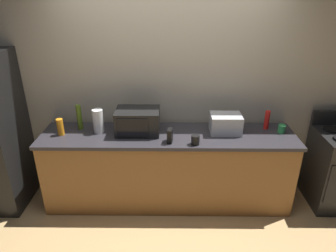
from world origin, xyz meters
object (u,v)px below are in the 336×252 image
microwave (138,121)px  toaster_oven (226,124)px  bottle_olive_oil (79,117)px  mug_green (282,129)px  paper_towel_roll (98,121)px  bottle_hot_sauce (267,120)px  bottle_dish_soap (60,127)px  mug_black (195,140)px  cordless_phone (170,136)px

microwave → toaster_oven: bearing=0.7°
bottle_olive_oil → mug_green: (2.28, -0.08, -0.10)m
paper_towel_roll → bottle_olive_oil: bottle_olive_oil is taller
toaster_oven → bottle_olive_oil: 1.65m
toaster_oven → microwave: bearing=-179.3°
bottle_olive_oil → bottle_hot_sauce: size_ratio=1.32×
paper_towel_roll → bottle_hot_sauce: paper_towel_roll is taller
bottle_dish_soap → toaster_oven: bearing=2.6°
toaster_oven → bottle_olive_oil: bearing=177.4°
toaster_oven → mug_black: size_ratio=3.26×
cordless_phone → bottle_hot_sauce: 1.16m
toaster_oven → bottle_dish_soap: toaster_oven is taller
microwave → paper_towel_roll: bearing=179.7°
mug_green → microwave: bearing=-179.8°
paper_towel_roll → toaster_oven: bearing=0.4°
toaster_oven → bottle_dish_soap: 1.83m
microwave → mug_green: bearing=0.2°
bottle_olive_oil → bottle_dish_soap: bearing=-137.6°
microwave → bottle_dish_soap: microwave is taller
paper_towel_roll → cordless_phone: paper_towel_roll is taller
bottle_dish_soap → bottle_olive_oil: (0.17, 0.16, 0.05)m
microwave → paper_towel_roll: (-0.44, 0.00, 0.00)m
mug_black → cordless_phone: bearing=169.0°
bottle_olive_oil → mug_green: bearing=-2.0°
mug_green → paper_towel_roll: bearing=-179.9°
paper_towel_roll → bottle_dish_soap: bearing=-169.6°
bottle_olive_oil → mug_black: (1.30, -0.37, -0.09)m
mug_black → mug_green: (0.99, 0.29, -0.01)m
cordless_phone → bottle_hot_sauce: bottle_hot_sauce is taller
paper_towel_roll → mug_green: paper_towel_roll is taller
bottle_dish_soap → bottle_olive_oil: 0.24m
mug_black → toaster_oven: bearing=39.8°
toaster_oven → paper_towel_roll: 1.42m
bottle_dish_soap → mug_green: (2.46, 0.08, -0.05)m
paper_towel_roll → microwave: bearing=-0.3°
toaster_oven → mug_green: (0.63, -0.01, -0.06)m
cordless_phone → mug_green: (1.25, 0.24, -0.03)m
toaster_oven → bottle_hot_sauce: 0.50m
paper_towel_roll → mug_black: size_ratio=2.59×
bottle_olive_oil → mug_black: bottle_olive_oil is taller
bottle_dish_soap → bottle_hot_sauce: 2.32m
bottle_hot_sauce → microwave: bearing=-175.7°
microwave → cordless_phone: microwave is taller
paper_towel_roll → bottle_olive_oil: bearing=160.2°
bottle_dish_soap → bottle_olive_oil: size_ratio=0.65×
microwave → toaster_oven: 0.98m
mug_green → bottle_dish_soap: bearing=-178.2°
bottle_hot_sauce → mug_green: bottle_hot_sauce is taller
cordless_phone → bottle_hot_sauce: (1.11, 0.34, 0.03)m
bottle_hot_sauce → paper_towel_roll: bearing=-176.7°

